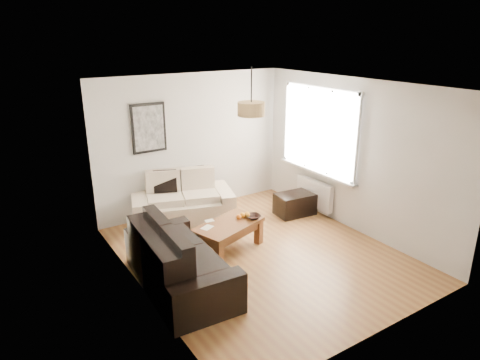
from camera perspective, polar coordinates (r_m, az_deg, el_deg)
floor at (r=6.84m, az=2.78°, el=-9.74°), size 4.50×4.50×0.00m
ceiling at (r=6.04m, az=3.18°, el=12.44°), size 3.80×4.50×0.00m
wall_back at (r=8.17m, az=-6.33°, el=4.84°), size 3.80×0.04×2.60m
wall_front at (r=4.82m, az=18.92°, el=-6.50°), size 3.80×0.04×2.60m
wall_left at (r=5.49m, az=-13.37°, el=-2.78°), size 0.04×4.50×2.60m
wall_right at (r=7.55m, az=14.76°, el=3.11°), size 0.04×4.50×2.60m
window_bay at (r=7.99m, az=10.54°, el=6.51°), size 0.14×1.90×1.60m
radiator at (r=8.31m, az=9.83°, el=-1.76°), size 0.10×0.90×0.52m
poster at (r=7.72m, az=-12.00°, el=6.75°), size 0.62×0.04×0.87m
pendant_shade at (r=6.33m, az=1.50°, el=9.39°), size 0.40×0.40×0.20m
loveseat_cream at (r=7.83m, az=-7.65°, el=-2.46°), size 1.99×1.46×0.88m
sofa_leather at (r=5.92m, az=-8.00°, el=-10.12°), size 1.08×2.03×0.85m
coffee_table at (r=6.86m, az=-1.55°, el=-7.50°), size 1.24×0.92×0.45m
ottoman at (r=8.22m, az=7.30°, el=-3.16°), size 0.77×0.54×0.41m
cushion_left at (r=7.83m, az=-9.90°, el=-0.15°), size 0.43×0.27×0.41m
cushion_right at (r=8.07m, az=-6.03°, el=0.49°), size 0.39×0.16×0.37m
fruit_bowl at (r=6.92m, az=1.78°, el=-4.88°), size 0.26×0.26×0.06m
orange_a at (r=6.95m, az=0.34°, el=-4.68°), size 0.09×0.09×0.09m
orange_b at (r=6.97m, az=0.94°, el=-4.60°), size 0.12×0.12×0.09m
orange_c at (r=6.89m, az=-0.18°, el=-4.91°), size 0.10×0.10×0.08m
papers at (r=6.64m, az=-4.37°, el=-6.28°), size 0.23×0.20×0.01m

